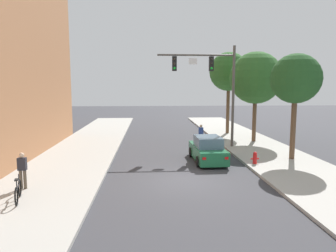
{
  "coord_description": "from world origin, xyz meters",
  "views": [
    {
      "loc": [
        -1.71,
        -14.9,
        4.67
      ],
      "look_at": [
        -0.41,
        5.98,
        2.0
      ],
      "focal_mm": 33.14,
      "sensor_mm": 36.0,
      "label": 1
    }
  ],
  "objects": [
    {
      "name": "ground_plane",
      "position": [
        0.0,
        0.0,
        0.0
      ],
      "size": [
        120.0,
        120.0,
        0.0
      ],
      "primitive_type": "plane",
      "color": "#38383D"
    },
    {
      "name": "sidewalk_left",
      "position": [
        -6.5,
        0.0,
        0.07
      ],
      "size": [
        5.0,
        60.0,
        0.15
      ],
      "primitive_type": "cube",
      "color": "#A8A59E",
      "rests_on": "ground"
    },
    {
      "name": "sidewalk_right",
      "position": [
        6.5,
        0.0,
        0.07
      ],
      "size": [
        5.0,
        60.0,
        0.15
      ],
      "primitive_type": "cube",
      "color": "#A8A59E",
      "rests_on": "ground"
    },
    {
      "name": "traffic_signal_mast",
      "position": [
        3.01,
        7.98,
        5.3
      ],
      "size": [
        5.76,
        0.38,
        7.5
      ],
      "color": "#514C47",
      "rests_on": "sidewalk_right"
    },
    {
      "name": "car_lead_green",
      "position": [
        1.94,
        3.93,
        0.72
      ],
      "size": [
        1.92,
        4.28,
        1.6
      ],
      "color": "#1E663D",
      "rests_on": "ground"
    },
    {
      "name": "pedestrian_sidewalk_left_walker",
      "position": [
        -7.32,
        -1.18,
        1.06
      ],
      "size": [
        0.36,
        0.22,
        1.64
      ],
      "color": "brown",
      "rests_on": "sidewalk_left"
    },
    {
      "name": "pedestrian_crossing_road",
      "position": [
        2.47,
        9.5,
        0.91
      ],
      "size": [
        0.36,
        0.22,
        1.64
      ],
      "color": "#333338",
      "rests_on": "ground"
    },
    {
      "name": "bicycle_leaning",
      "position": [
        -6.92,
        -2.69,
        0.54
      ],
      "size": [
        0.53,
        1.72,
        0.98
      ],
      "color": "black",
      "rests_on": "sidewalk_left"
    },
    {
      "name": "fire_hydrant",
      "position": [
        4.51,
        2.59,
        0.51
      ],
      "size": [
        0.48,
        0.24,
        0.72
      ],
      "color": "red",
      "rests_on": "sidewalk_right"
    },
    {
      "name": "street_tree_nearest",
      "position": [
        7.28,
        3.72,
        5.11
      ],
      "size": [
        3.05,
        3.05,
        6.53
      ],
      "color": "brown",
      "rests_on": "sidewalk_right"
    },
    {
      "name": "street_tree_second",
      "position": [
        6.99,
        10.04,
        5.35
      ],
      "size": [
        4.22,
        4.22,
        7.33
      ],
      "color": "brown",
      "rests_on": "sidewalk_right"
    },
    {
      "name": "street_tree_third",
      "position": [
        5.96,
        14.68,
        6.06
      ],
      "size": [
        3.7,
        3.7,
        7.79
      ],
      "color": "brown",
      "rests_on": "sidewalk_right"
    }
  ]
}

